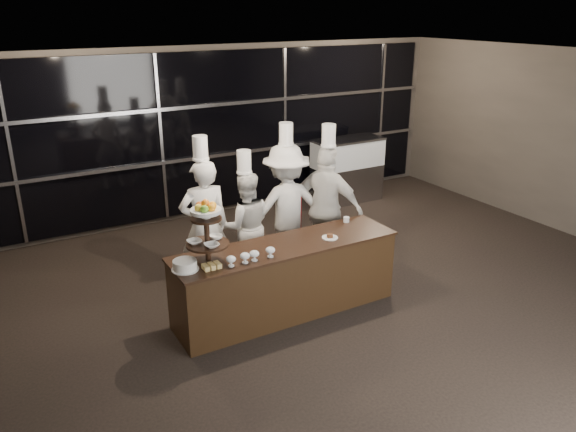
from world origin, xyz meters
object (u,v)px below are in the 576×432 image
display_case (347,167)px  chef_a (205,224)px  display_stand (207,227)px  chef_b (246,225)px  buffet_counter (286,278)px  layer_cake (185,265)px  chef_c (286,207)px  chef_d (327,208)px

display_case → chef_a: 4.28m
display_stand → chef_b: bearing=48.4°
buffet_counter → display_stand: 1.33m
layer_cake → chef_c: size_ratio=0.14×
buffet_counter → display_stand: bearing=-180.0°
display_case → chef_b: (-3.15, -2.00, 0.09)m
chef_a → chef_d: size_ratio=0.99×
buffet_counter → chef_a: chef_a is taller
layer_cake → chef_b: (1.31, 1.20, -0.19)m
display_case → chef_b: chef_b is taller
chef_b → chef_c: chef_c is taller
layer_cake → chef_b: 1.78m
chef_d → layer_cake: bearing=-160.1°
display_case → chef_d: (-2.02, -2.31, 0.24)m
buffet_counter → display_stand: display_stand is taller
buffet_counter → display_stand: size_ratio=3.81×
chef_c → chef_b: bearing=179.2°
chef_c → chef_d: bearing=-32.0°
display_case → chef_b: size_ratio=0.75×
chef_a → buffet_counter: bearing=-62.0°
layer_cake → chef_a: bearing=59.2°
buffet_counter → chef_a: (-0.60, 1.12, 0.46)m
layer_cake → display_case: display_case is taller
display_stand → display_case: display_stand is taller
layer_cake → chef_c: (1.95, 1.19, -0.05)m
chef_b → chef_a: bearing=-177.5°
buffet_counter → display_case: display_case is taller
display_stand → chef_b: (1.02, 1.15, -0.56)m
buffet_counter → chef_c: size_ratio=1.33×
display_stand → layer_cake: (-0.29, -0.05, -0.37)m
display_stand → display_case: size_ratio=0.54×
chef_b → display_case: bearing=32.4°
layer_cake → chef_b: chef_b is taller
chef_a → chef_c: bearing=0.8°
display_case → chef_a: bearing=-151.7°
display_stand → display_case: 5.26m
buffet_counter → chef_b: bearing=89.2°
buffet_counter → chef_c: 1.39m
chef_c → display_case: bearing=38.6°
chef_d → chef_b: bearing=164.4°
display_stand → display_case: (4.17, 3.14, -0.65)m
display_stand → layer_cake: 0.47m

